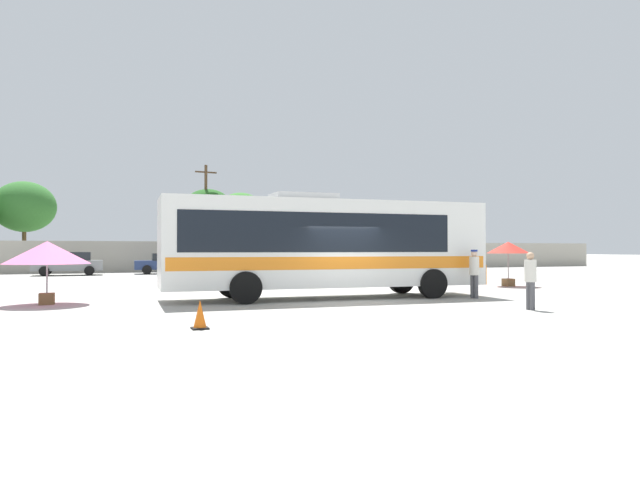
# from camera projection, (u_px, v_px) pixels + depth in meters

# --- Properties ---
(ground_plane) EXTENTS (300.00, 300.00, 0.00)m
(ground_plane) POSITION_uv_depth(u_px,v_px,m) (266.00, 285.00, 27.90)
(ground_plane) COLOR #A3A099
(perimeter_wall) EXTENTS (80.00, 0.30, 2.35)m
(perimeter_wall) POSITION_uv_depth(u_px,v_px,m) (202.00, 256.00, 45.06)
(perimeter_wall) COLOR #9E998C
(perimeter_wall) RESTS_ON ground_plane
(coach_bus_white_orange) EXTENTS (11.62, 3.12, 3.68)m
(coach_bus_white_orange) POSITION_uv_depth(u_px,v_px,m) (323.00, 243.00, 20.16)
(coach_bus_white_orange) COLOR white
(coach_bus_white_orange) RESTS_ON ground_plane
(attendant_by_bus_door) EXTENTS (0.42, 0.42, 1.72)m
(attendant_by_bus_door) POSITION_uv_depth(u_px,v_px,m) (474.00, 271.00, 20.14)
(attendant_by_bus_door) COLOR #4C4C51
(attendant_by_bus_door) RESTS_ON ground_plane
(passenger_waiting_on_apron) EXTENTS (0.35, 0.35, 1.66)m
(passenger_waiting_on_apron) POSITION_uv_depth(u_px,v_px,m) (530.00, 277.00, 16.31)
(passenger_waiting_on_apron) COLOR #4C4C51
(passenger_waiting_on_apron) RESTS_ON ground_plane
(vendor_umbrella_near_gate_red) EXTENTS (1.97, 1.97, 2.09)m
(vendor_umbrella_near_gate_red) POSITION_uv_depth(u_px,v_px,m) (508.00, 249.00, 26.75)
(vendor_umbrella_near_gate_red) COLOR gray
(vendor_umbrella_near_gate_red) RESTS_ON ground_plane
(vendor_umbrella_secondary_pink) EXTENTS (2.59, 2.59, 1.99)m
(vendor_umbrella_secondary_pink) POSITION_uv_depth(u_px,v_px,m) (47.00, 253.00, 17.91)
(vendor_umbrella_secondary_pink) COLOR gray
(vendor_umbrella_secondary_pink) RESTS_ON ground_plane
(parked_car_leftmost_grey) EXTENTS (4.37, 2.03, 1.55)m
(parked_car_leftmost_grey) POSITION_uv_depth(u_px,v_px,m) (69.00, 263.00, 37.98)
(parked_car_leftmost_grey) COLOR slate
(parked_car_leftmost_grey) RESTS_ON ground_plane
(parked_car_second_dark_blue) EXTENTS (4.43, 2.14, 1.45)m
(parked_car_second_dark_blue) POSITION_uv_depth(u_px,v_px,m) (167.00, 263.00, 40.52)
(parked_car_second_dark_blue) COLOR navy
(parked_car_second_dark_blue) RESTS_ON ground_plane
(parked_car_third_maroon) EXTENTS (4.29, 2.04, 1.53)m
(parked_car_third_maroon) POSITION_uv_depth(u_px,v_px,m) (260.00, 262.00, 42.69)
(parked_car_third_maroon) COLOR maroon
(parked_car_third_maroon) RESTS_ON ground_plane
(parked_car_rightmost_dark_blue) EXTENTS (4.17, 2.09, 1.45)m
(parked_car_rightmost_dark_blue) POSITION_uv_depth(u_px,v_px,m) (330.00, 262.00, 44.62)
(parked_car_rightmost_dark_blue) COLOR navy
(parked_car_rightmost_dark_blue) RESTS_ON ground_plane
(utility_pole_near) EXTENTS (1.80, 0.32, 8.72)m
(utility_pole_near) POSITION_uv_depth(u_px,v_px,m) (206.00, 215.00, 47.04)
(utility_pole_near) COLOR #4C3823
(utility_pole_near) RESTS_ON ground_plane
(roadside_tree_midleft) EXTENTS (4.76, 4.76, 7.16)m
(roadside_tree_midleft) POSITION_uv_depth(u_px,v_px,m) (24.00, 207.00, 45.43)
(roadside_tree_midleft) COLOR brown
(roadside_tree_midleft) RESTS_ON ground_plane
(roadside_tree_midright) EXTENTS (4.41, 4.41, 6.79)m
(roadside_tree_midright) POSITION_uv_depth(u_px,v_px,m) (208.00, 212.00, 47.71)
(roadside_tree_midright) COLOR brown
(roadside_tree_midright) RESTS_ON ground_plane
(roadside_tree_right) EXTENTS (4.56, 4.56, 6.76)m
(roadside_tree_right) POSITION_uv_depth(u_px,v_px,m) (241.00, 215.00, 50.56)
(roadside_tree_right) COLOR brown
(roadside_tree_right) RESTS_ON ground_plane
(traffic_cone_on_apron) EXTENTS (0.36, 0.36, 0.64)m
(traffic_cone_on_apron) POSITION_uv_depth(u_px,v_px,m) (200.00, 315.00, 12.39)
(traffic_cone_on_apron) COLOR black
(traffic_cone_on_apron) RESTS_ON ground_plane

